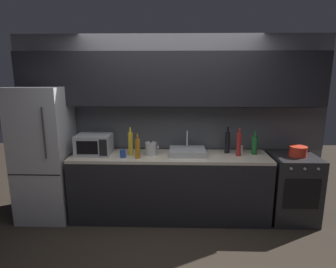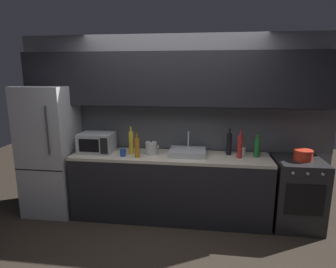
% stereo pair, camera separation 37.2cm
% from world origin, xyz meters
% --- Properties ---
extents(ground_plane, '(10.00, 10.00, 0.00)m').
position_xyz_m(ground_plane, '(0.00, 0.00, 0.00)').
color(ground_plane, '#2D261E').
extents(back_wall, '(4.39, 0.44, 2.50)m').
position_xyz_m(back_wall, '(0.00, 1.20, 1.55)').
color(back_wall, slate).
rests_on(back_wall, ground).
extents(counter_run, '(2.65, 0.60, 0.90)m').
position_xyz_m(counter_run, '(0.00, 0.90, 0.45)').
color(counter_run, black).
rests_on(counter_run, ground).
extents(refrigerator, '(0.68, 0.69, 1.81)m').
position_xyz_m(refrigerator, '(-1.70, 0.90, 0.90)').
color(refrigerator, '#ADAFB5').
rests_on(refrigerator, ground).
extents(oven_range, '(0.60, 0.62, 0.90)m').
position_xyz_m(oven_range, '(1.66, 0.90, 0.45)').
color(oven_range, '#232326').
rests_on(oven_range, ground).
extents(microwave, '(0.46, 0.35, 0.27)m').
position_xyz_m(microwave, '(-1.02, 0.92, 1.04)').
color(microwave, '#A8AAAF').
rests_on(microwave, counter_run).
extents(sink_basin, '(0.48, 0.38, 0.30)m').
position_xyz_m(sink_basin, '(0.24, 0.93, 0.94)').
color(sink_basin, '#ADAFB5').
rests_on(sink_basin, counter_run).
extents(kettle, '(0.19, 0.15, 0.20)m').
position_xyz_m(kettle, '(-0.25, 0.90, 0.99)').
color(kettle, '#B7BABF').
rests_on(kettle, counter_run).
extents(wine_bottle_yellow, '(0.06, 0.06, 0.38)m').
position_xyz_m(wine_bottle_yellow, '(-0.52, 0.88, 1.06)').
color(wine_bottle_yellow, gold).
rests_on(wine_bottle_yellow, counter_run).
extents(wine_bottle_amber, '(0.06, 0.06, 0.32)m').
position_xyz_m(wine_bottle_amber, '(-0.41, 0.75, 1.03)').
color(wine_bottle_amber, '#B27019').
rests_on(wine_bottle_amber, counter_run).
extents(wine_bottle_red, '(0.06, 0.06, 0.37)m').
position_xyz_m(wine_bottle_red, '(0.91, 0.89, 1.06)').
color(wine_bottle_red, '#A82323').
rests_on(wine_bottle_red, counter_run).
extents(wine_bottle_dark, '(0.07, 0.07, 0.36)m').
position_xyz_m(wine_bottle_dark, '(0.79, 1.03, 1.05)').
color(wine_bottle_dark, black).
rests_on(wine_bottle_dark, counter_run).
extents(wine_bottle_green, '(0.08, 0.08, 0.31)m').
position_xyz_m(wine_bottle_green, '(1.14, 0.97, 1.03)').
color(wine_bottle_green, '#1E6B2D').
rests_on(wine_bottle_green, counter_run).
extents(mug_blue, '(0.07, 0.07, 0.10)m').
position_xyz_m(mug_blue, '(-0.61, 0.77, 0.95)').
color(mug_blue, '#234299').
rests_on(mug_blue, counter_run).
extents(mug_white, '(0.08, 0.08, 0.10)m').
position_xyz_m(mug_white, '(0.97, 1.04, 0.95)').
color(mug_white, silver).
rests_on(mug_white, counter_run).
extents(cooking_pot, '(0.23, 0.23, 0.13)m').
position_xyz_m(cooking_pot, '(1.70, 0.90, 0.97)').
color(cooking_pot, red).
rests_on(cooking_pot, oven_range).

